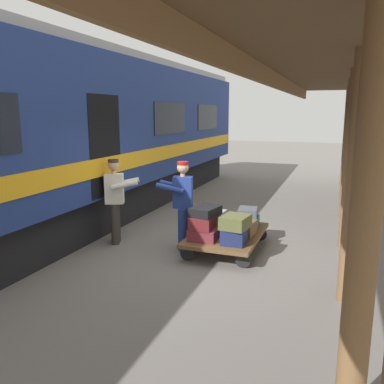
{
  "coord_description": "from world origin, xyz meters",
  "views": [
    {
      "loc": [
        -2.26,
        6.86,
        2.6
      ],
      "look_at": [
        0.26,
        0.04,
        1.15
      ],
      "focal_mm": 37.32,
      "sensor_mm": 36.0,
      "label": 1
    }
  ],
  "objects_px": {
    "suitcase_slate_roller": "(248,213)",
    "suitcase_burgundy_valise": "(204,234)",
    "suitcase_gray_aluminum": "(214,217)",
    "porter_by_door": "(116,198)",
    "suitcase_brown_leather": "(241,228)",
    "suitcase_teal_softside": "(248,222)",
    "suitcase_black_hardshell": "(205,211)",
    "suitcase_olive_duffel": "(235,222)",
    "suitcase_navy_fabric": "(234,236)",
    "luggage_cart": "(227,235)",
    "suitcase_tan_vintage": "(213,227)",
    "train_car": "(44,139)",
    "suitcase_maroon_trunk": "(203,222)",
    "porter_in_overalls": "(182,202)",
    "suitcase_yellow_case": "(220,220)"
  },
  "relations": [
    {
      "from": "suitcase_yellow_case",
      "to": "suitcase_burgundy_valise",
      "type": "distance_m",
      "value": 1.09
    },
    {
      "from": "luggage_cart",
      "to": "suitcase_black_hardshell",
      "type": "bearing_deg",
      "value": 59.4
    },
    {
      "from": "suitcase_navy_fabric",
      "to": "suitcase_gray_aluminum",
      "type": "height_order",
      "value": "suitcase_gray_aluminum"
    },
    {
      "from": "suitcase_slate_roller",
      "to": "luggage_cart",
      "type": "bearing_deg",
      "value": 63.2
    },
    {
      "from": "luggage_cart",
      "to": "suitcase_yellow_case",
      "type": "relative_size",
      "value": 4.02
    },
    {
      "from": "suitcase_burgundy_valise",
      "to": "suitcase_teal_softside",
      "type": "bearing_deg",
      "value": -117.74
    },
    {
      "from": "suitcase_tan_vintage",
      "to": "porter_by_door",
      "type": "relative_size",
      "value": 0.31
    },
    {
      "from": "luggage_cart",
      "to": "suitcase_slate_roller",
      "type": "bearing_deg",
      "value": -116.8
    },
    {
      "from": "porter_in_overalls",
      "to": "suitcase_burgundy_valise",
      "type": "bearing_deg",
      "value": 150.66
    },
    {
      "from": "suitcase_navy_fabric",
      "to": "porter_in_overalls",
      "type": "distance_m",
      "value": 1.24
    },
    {
      "from": "suitcase_burgundy_valise",
      "to": "suitcase_black_hardshell",
      "type": "relative_size",
      "value": 0.89
    },
    {
      "from": "porter_in_overalls",
      "to": "porter_by_door",
      "type": "relative_size",
      "value": 1.0
    },
    {
      "from": "suitcase_burgundy_valise",
      "to": "suitcase_slate_roller",
      "type": "bearing_deg",
      "value": -117.27
    },
    {
      "from": "suitcase_brown_leather",
      "to": "suitcase_olive_duffel",
      "type": "relative_size",
      "value": 0.99
    },
    {
      "from": "suitcase_brown_leather",
      "to": "suitcase_maroon_trunk",
      "type": "height_order",
      "value": "suitcase_maroon_trunk"
    },
    {
      "from": "suitcase_brown_leather",
      "to": "porter_by_door",
      "type": "bearing_deg",
      "value": 8.25
    },
    {
      "from": "suitcase_burgundy_valise",
      "to": "suitcase_maroon_trunk",
      "type": "height_order",
      "value": "suitcase_maroon_trunk"
    },
    {
      "from": "suitcase_burgundy_valise",
      "to": "porter_by_door",
      "type": "relative_size",
      "value": 0.29
    },
    {
      "from": "suitcase_brown_leather",
      "to": "porter_in_overalls",
      "type": "bearing_deg",
      "value": 12.02
    },
    {
      "from": "suitcase_tan_vintage",
      "to": "porter_by_door",
      "type": "xyz_separation_m",
      "value": [
        1.92,
        0.36,
        0.51
      ]
    },
    {
      "from": "suitcase_tan_vintage",
      "to": "suitcase_brown_leather",
      "type": "xyz_separation_m",
      "value": [
        -0.57,
        0.0,
        0.04
      ]
    },
    {
      "from": "suitcase_navy_fabric",
      "to": "suitcase_black_hardshell",
      "type": "height_order",
      "value": "suitcase_black_hardshell"
    },
    {
      "from": "suitcase_burgundy_valise",
      "to": "suitcase_olive_duffel",
      "type": "distance_m",
      "value": 0.65
    },
    {
      "from": "suitcase_olive_duffel",
      "to": "porter_by_door",
      "type": "bearing_deg",
      "value": -4.37
    },
    {
      "from": "suitcase_yellow_case",
      "to": "suitcase_burgundy_valise",
      "type": "height_order",
      "value": "suitcase_burgundy_valise"
    },
    {
      "from": "suitcase_brown_leather",
      "to": "suitcase_maroon_trunk",
      "type": "bearing_deg",
      "value": 40.25
    },
    {
      "from": "suitcase_tan_vintage",
      "to": "suitcase_slate_roller",
      "type": "distance_m",
      "value": 0.82
    },
    {
      "from": "suitcase_gray_aluminum",
      "to": "porter_by_door",
      "type": "xyz_separation_m",
      "value": [
        1.94,
        0.39,
        0.3
      ]
    },
    {
      "from": "train_car",
      "to": "suitcase_olive_duffel",
      "type": "distance_m",
      "value": 4.46
    },
    {
      "from": "train_car",
      "to": "suitcase_maroon_trunk",
      "type": "bearing_deg",
      "value": 176.11
    },
    {
      "from": "train_car",
      "to": "suitcase_black_hardshell",
      "type": "height_order",
      "value": "train_car"
    },
    {
      "from": "suitcase_burgundy_valise",
      "to": "suitcase_brown_leather",
      "type": "bearing_deg",
      "value": -136.45
    },
    {
      "from": "suitcase_navy_fabric",
      "to": "suitcase_slate_roller",
      "type": "height_order",
      "value": "suitcase_slate_roller"
    },
    {
      "from": "porter_in_overalls",
      "to": "suitcase_tan_vintage",
      "type": "bearing_deg",
      "value": -156.4
    },
    {
      "from": "train_car",
      "to": "suitcase_navy_fabric",
      "type": "height_order",
      "value": "train_car"
    },
    {
      "from": "suitcase_slate_roller",
      "to": "suitcase_burgundy_valise",
      "type": "bearing_deg",
      "value": 62.73
    },
    {
      "from": "suitcase_teal_softside",
      "to": "suitcase_maroon_trunk",
      "type": "relative_size",
      "value": 1.12
    },
    {
      "from": "porter_by_door",
      "to": "suitcase_olive_duffel",
      "type": "bearing_deg",
      "value": 175.63
    },
    {
      "from": "suitcase_teal_softside",
      "to": "suitcase_navy_fabric",
      "type": "distance_m",
      "value": 1.09
    },
    {
      "from": "porter_by_door",
      "to": "suitcase_slate_roller",
      "type": "bearing_deg",
      "value": -159.75
    },
    {
      "from": "suitcase_tan_vintage",
      "to": "suitcase_black_hardshell",
      "type": "height_order",
      "value": "suitcase_black_hardshell"
    },
    {
      "from": "suitcase_brown_leather",
      "to": "suitcase_slate_roller",
      "type": "height_order",
      "value": "suitcase_slate_roller"
    },
    {
      "from": "suitcase_tan_vintage",
      "to": "suitcase_slate_roller",
      "type": "bearing_deg",
      "value": -135.57
    },
    {
      "from": "suitcase_maroon_trunk",
      "to": "porter_by_door",
      "type": "relative_size",
      "value": 0.32
    },
    {
      "from": "suitcase_olive_duffel",
      "to": "suitcase_tan_vintage",
      "type": "bearing_deg",
      "value": -43.29
    },
    {
      "from": "suitcase_teal_softside",
      "to": "suitcase_black_hardshell",
      "type": "height_order",
      "value": "suitcase_black_hardshell"
    },
    {
      "from": "suitcase_slate_roller",
      "to": "porter_by_door",
      "type": "xyz_separation_m",
      "value": [
        2.48,
        0.92,
        0.3
      ]
    },
    {
      "from": "suitcase_burgundy_valise",
      "to": "porter_by_door",
      "type": "distance_m",
      "value": 1.99
    },
    {
      "from": "suitcase_yellow_case",
      "to": "suitcase_gray_aluminum",
      "type": "distance_m",
      "value": 0.55
    },
    {
      "from": "suitcase_brown_leather",
      "to": "suitcase_maroon_trunk",
      "type": "xyz_separation_m",
      "value": [
        0.6,
        0.51,
        0.19
      ]
    }
  ]
}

